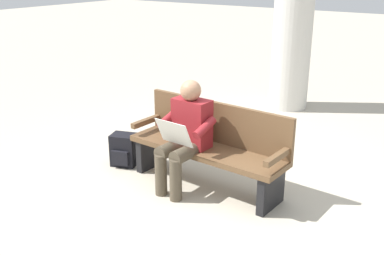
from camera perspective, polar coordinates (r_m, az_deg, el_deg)
The scene contains 4 objects.
ground_plane at distance 5.08m, azimuth 1.68°, elevation -7.14°, with size 40.00×40.00×0.00m, color #B7AD99.
bench_near at distance 4.94m, azimuth 2.22°, elevation -2.09°, with size 1.82×0.58×0.90m.
person_seated at distance 4.79m, azimuth -0.83°, elevation -0.63°, with size 0.59×0.59×1.18m.
backpack at distance 5.56m, azimuth -8.47°, elevation -2.74°, with size 0.35×0.33×0.39m.
Camera 1 is at (-2.46, 3.81, 2.30)m, focal length 42.85 mm.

